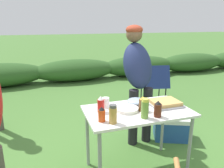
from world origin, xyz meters
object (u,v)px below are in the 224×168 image
Objects in this scene: beer_bottle at (143,104)px; paper_cup_stack at (106,103)px; plate_stack at (127,109)px; standing_person_in_navy_coat at (138,72)px; food_tray at (165,103)px; relish_jar at (145,109)px; bbq_sauce_bottle at (158,109)px; mixing_bowl at (136,101)px; camp_chair_green_behind_table at (155,82)px; hot_sauce_bottle at (102,114)px; ketchup_bottle at (101,104)px; cooler_box at (171,127)px; folding_table at (137,117)px; spice_jar at (113,114)px.

paper_cup_stack is at bearing 147.89° from beer_bottle.
plate_stack is 0.15× the size of standing_person_in_navy_coat.
food_tray is 1.72× the size of relish_jar.
bbq_sauce_bottle reaches higher than plate_stack.
mixing_bowl is (0.18, 0.15, 0.01)m from plate_stack.
paper_cup_stack is 2.25m from camp_chair_green_behind_table.
paper_cup_stack is (-0.36, 0.01, 0.02)m from mixing_bowl.
mixing_bowl is 1.30× the size of beer_bottle.
standing_person_in_navy_coat is 1.92× the size of camp_chair_green_behind_table.
hot_sauce_bottle is at bearing -166.96° from beer_bottle.
camp_chair_green_behind_table is (0.88, 1.77, -0.30)m from food_tray.
food_tray is at bearing 12.35° from hot_sauce_bottle.
ketchup_bottle is (-0.73, 0.04, 0.06)m from food_tray.
mixing_bowl is 0.13× the size of standing_person_in_navy_coat.
hot_sauce_bottle is at bearing -118.57° from camp_chair_green_behind_table.
hot_sauce_bottle reaches higher than paper_cup_stack.
standing_person_in_navy_coat is (0.41, 0.64, 0.23)m from plate_stack.
plate_stack is 0.29× the size of camp_chair_green_behind_table.
food_tray is at bearing -13.12° from paper_cup_stack.
mixing_bowl is 0.21m from beer_bottle.
plate_stack is at bearing -127.00° from standing_person_in_navy_coat.
camp_chair_green_behind_table reaches higher than cooler_box.
bbq_sauce_bottle is at bearing -29.81° from ketchup_bottle.
folding_table is 6.84× the size of beer_bottle.
paper_cup_stack is at bearing 136.57° from bbq_sauce_bottle.
mixing_bowl is (-0.28, 0.14, 0.01)m from food_tray.
paper_cup_stack is 0.68× the size of beer_bottle.
folding_table reaches higher than cooler_box.
folding_table is 6.64× the size of bbq_sauce_bottle.
standing_person_in_navy_coat reaches higher than food_tray.
ketchup_bottle is 0.31× the size of cooler_box.
folding_table is 0.48m from hot_sauce_bottle.
standing_person_in_navy_coat reaches higher than ketchup_bottle.
paper_cup_stack is at bearing 67.39° from hot_sauce_bottle.
beer_bottle is 0.48m from hot_sauce_bottle.
cooler_box is at bearing 47.14° from food_tray.
food_tray is (0.34, 0.03, 0.10)m from folding_table.
plate_stack is 0.36m from hot_sauce_bottle.
folding_table is at bearing 56.00° from cooler_box.
paper_cup_stack is 0.61× the size of spice_jar.
hot_sauce_bottle is at bearing -148.03° from mixing_bowl.
cooler_box is at bearing 16.79° from paper_cup_stack.
camp_chair_green_behind_table reaches higher than plate_stack.
ketchup_bottle is at bearing 169.59° from folding_table.
standing_person_in_navy_coat is at bearing 53.56° from spice_jar.
hot_sauce_bottle is 1.52m from cooler_box.
plate_stack is at bearing -115.03° from camp_chair_green_behind_table.
beer_bottle is at bearing 13.04° from hot_sauce_bottle.
spice_jar reaches higher than folding_table.
standing_person_in_navy_coat is 1.56m from camp_chair_green_behind_table.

